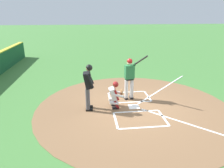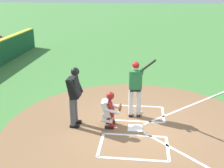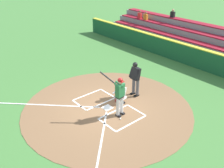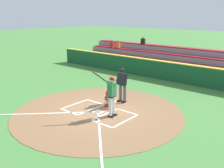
% 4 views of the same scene
% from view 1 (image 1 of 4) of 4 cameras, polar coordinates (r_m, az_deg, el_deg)
% --- Properties ---
extents(ground_plane, '(120.00, 120.00, 0.00)m').
position_cam_1_polar(ground_plane, '(8.65, 6.05, -6.33)').
color(ground_plane, '#427A38').
extents(dirt_circle, '(8.00, 8.00, 0.01)m').
position_cam_1_polar(dirt_circle, '(8.64, 6.05, -6.29)').
color(dirt_circle, brown).
rests_on(dirt_circle, ground).
extents(home_plate_and_chalk, '(7.93, 4.91, 0.01)m').
position_cam_1_polar(home_plate_and_chalk, '(8.86, 11.64, -5.86)').
color(home_plate_and_chalk, white).
rests_on(home_plate_and_chalk, dirt_circle).
extents(batter, '(0.88, 0.82, 2.13)m').
position_cam_1_polar(batter, '(8.97, 4.92, 2.23)').
color(batter, silver).
rests_on(batter, ground).
extents(catcher, '(0.59, 0.60, 1.13)m').
position_cam_1_polar(catcher, '(8.33, 0.84, -2.80)').
color(catcher, black).
rests_on(catcher, ground).
extents(plate_umpire, '(0.59, 0.42, 1.86)m').
position_cam_1_polar(plate_umpire, '(8.03, -6.58, -0.08)').
color(plate_umpire, '#4C4C51').
rests_on(plate_umpire, ground).
extents(baseball, '(0.07, 0.07, 0.07)m').
position_cam_1_polar(baseball, '(9.65, 5.59, -3.27)').
color(baseball, white).
rests_on(baseball, ground).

